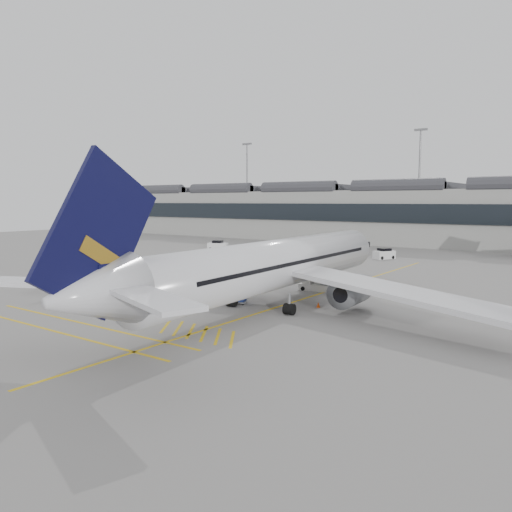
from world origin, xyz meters
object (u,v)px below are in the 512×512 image
Objects in this scene: ramp_agent_b at (225,286)px; baggage_cart_a at (236,292)px; pushback_tug at (195,281)px; ramp_agent_a at (239,287)px; airliner_main at (272,266)px; belt_loader at (317,285)px.

baggage_cart_a is at bearing 112.83° from ramp_agent_b.
ramp_agent_a is at bearing 6.06° from pushback_tug.
airliner_main is at bearing -8.76° from baggage_cart_a.
baggage_cart_a is at bearing -95.03° from ramp_agent_a.
baggage_cart_a is (-3.15, -0.89, -2.46)m from airliner_main.
airliner_main is 9.18m from belt_loader.
belt_loader reaches higher than pushback_tug.
baggage_cart_a reaches higher than pushback_tug.
belt_loader is 12.48m from pushback_tug.
airliner_main is 7.60m from ramp_agent_b.
baggage_cart_a is 1.36× the size of ramp_agent_a.
baggage_cart_a is (-2.72, -9.59, 0.45)m from belt_loader.
baggage_cart_a reaches higher than ramp_agent_b.
pushback_tug is (-8.41, 3.94, -0.34)m from baggage_cart_a.
ramp_agent_b is at bearing 160.64° from airliner_main.
ramp_agent_b is (-1.58, -0.26, -0.01)m from ramp_agent_a.
belt_loader reaches higher than ramp_agent_a.
airliner_main is at bearing -62.01° from ramp_agent_a.
belt_loader is 2.85× the size of ramp_agent_a.
pushback_tug is (-11.13, -5.65, 0.11)m from belt_loader.
belt_loader is 1.60× the size of pushback_tug.
baggage_cart_a is 0.76× the size of pushback_tug.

